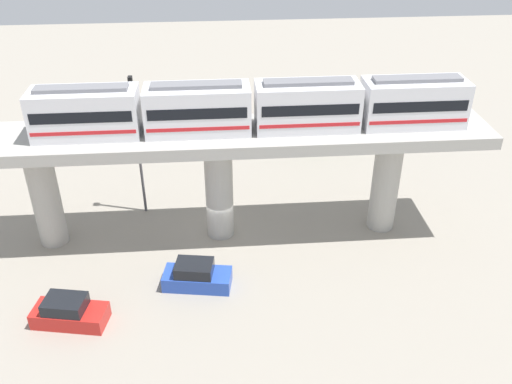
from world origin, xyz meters
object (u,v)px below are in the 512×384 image
(parked_car_red, at_px, (69,312))
(signal_post, at_px, (138,141))
(tree_near_viaduct, at_px, (317,113))
(train, at_px, (253,107))
(parked_car_blue, at_px, (197,276))

(parked_car_red, height_order, signal_post, signal_post)
(parked_car_red, bearing_deg, signal_post, -5.00)
(tree_near_viaduct, height_order, signal_post, signal_post)
(train, bearing_deg, parked_car_red, 126.12)
(parked_car_blue, relative_size, signal_post, 0.42)
(parked_car_red, xyz_separation_m, tree_near_viaduct, (22.12, -18.20, 2.27))
(parked_car_red, relative_size, tree_near_viaduct, 0.95)
(train, xyz_separation_m, tree_near_viaduct, (13.89, -6.93, -6.56))
(train, xyz_separation_m, signal_post, (3.40, 7.95, -3.73))
(train, height_order, parked_car_blue, train)
(parked_car_red, relative_size, signal_post, 0.42)
(parked_car_red, height_order, tree_near_viaduct, tree_near_viaduct)
(parked_car_red, xyz_separation_m, parked_car_blue, (2.63, -7.29, 0.00))
(parked_car_blue, bearing_deg, signal_post, 33.06)
(tree_near_viaduct, distance_m, signal_post, 18.43)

